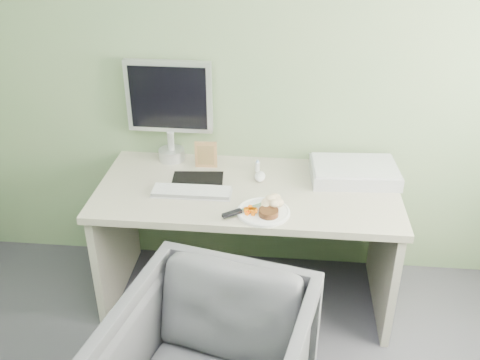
# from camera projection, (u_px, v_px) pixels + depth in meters

# --- Properties ---
(wall_back) EXTENTS (3.50, 0.00, 3.50)m
(wall_back) POSITION_uv_depth(u_px,v_px,m) (254.00, 53.00, 2.87)
(wall_back) COLOR gray
(wall_back) RESTS_ON floor
(desk) EXTENTS (1.60, 0.75, 0.73)m
(desk) POSITION_uv_depth(u_px,v_px,m) (247.00, 217.00, 2.93)
(desk) COLOR #AEA992
(desk) RESTS_ON floor
(plate) EXTENTS (0.26, 0.26, 0.01)m
(plate) POSITION_uv_depth(u_px,v_px,m) (263.00, 212.00, 2.62)
(plate) COLOR white
(plate) RESTS_ON desk
(steak) EXTENTS (0.12, 0.12, 0.03)m
(steak) POSITION_uv_depth(u_px,v_px,m) (269.00, 212.00, 2.57)
(steak) COLOR black
(steak) RESTS_ON plate
(potato_pile) EXTENTS (0.13, 0.10, 0.06)m
(potato_pile) POSITION_uv_depth(u_px,v_px,m) (271.00, 201.00, 2.64)
(potato_pile) COLOR tan
(potato_pile) RESTS_ON plate
(carrot_heap) EXTENTS (0.08, 0.07, 0.04)m
(carrot_heap) POSITION_uv_depth(u_px,v_px,m) (250.00, 209.00, 2.59)
(carrot_heap) COLOR #FF6C05
(carrot_heap) RESTS_ON plate
(steak_knife) EXTENTS (0.23, 0.18, 0.02)m
(steak_knife) POSITION_uv_depth(u_px,v_px,m) (239.00, 211.00, 2.59)
(steak_knife) COLOR silver
(steak_knife) RESTS_ON plate
(mousepad) EXTENTS (0.30, 0.27, 0.00)m
(mousepad) POSITION_uv_depth(u_px,v_px,m) (197.00, 182.00, 2.89)
(mousepad) COLOR black
(mousepad) RESTS_ON desk
(keyboard) EXTENTS (0.41, 0.12, 0.02)m
(keyboard) POSITION_uv_depth(u_px,v_px,m) (192.00, 191.00, 2.78)
(keyboard) COLOR white
(keyboard) RESTS_ON desk
(computer_mouse) EXTENTS (0.06, 0.11, 0.04)m
(computer_mouse) POSITION_uv_depth(u_px,v_px,m) (260.00, 176.00, 2.92)
(computer_mouse) COLOR white
(computer_mouse) RESTS_ON desk
(photo_frame) EXTENTS (0.13, 0.02, 0.16)m
(photo_frame) POSITION_uv_depth(u_px,v_px,m) (206.00, 155.00, 3.02)
(photo_frame) COLOR #A6744D
(photo_frame) RESTS_ON desk
(eyedrop_bottle) EXTENTS (0.03, 0.03, 0.08)m
(eyedrop_bottle) POSITION_uv_depth(u_px,v_px,m) (258.00, 166.00, 2.99)
(eyedrop_bottle) COLOR white
(eyedrop_bottle) RESTS_ON desk
(scanner) EXTENTS (0.49, 0.34, 0.07)m
(scanner) POSITION_uv_depth(u_px,v_px,m) (354.00, 172.00, 2.92)
(scanner) COLOR #AFB0B6
(scanner) RESTS_ON desk
(monitor) EXTENTS (0.49, 0.15, 0.58)m
(monitor) POSITION_uv_depth(u_px,v_px,m) (169.00, 105.00, 3.00)
(monitor) COLOR silver
(monitor) RESTS_ON desk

